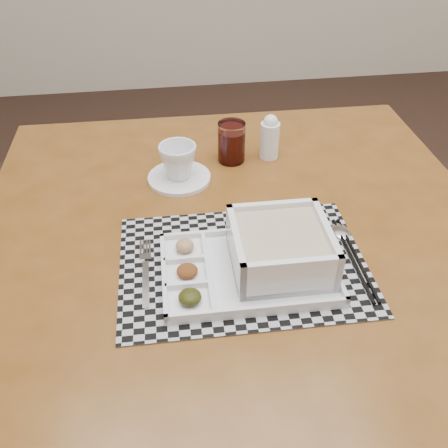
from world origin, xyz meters
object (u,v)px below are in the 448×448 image
(juice_glass, at_px, (231,144))
(creamer_bottle, at_px, (270,137))
(dining_table, at_px, (238,260))
(serving_tray, at_px, (270,255))
(cup, at_px, (178,161))

(juice_glass, bearing_deg, creamer_bottle, 2.25)
(juice_glass, bearing_deg, dining_table, -95.87)
(serving_tray, relative_size, creamer_bottle, 2.80)
(dining_table, bearing_deg, serving_tray, -73.48)
(cup, relative_size, juice_glass, 0.87)
(cup, distance_m, juice_glass, 0.15)
(serving_tray, xyz_separation_m, juice_glass, (-0.01, 0.41, 0.01))
(dining_table, relative_size, juice_glass, 10.88)
(dining_table, xyz_separation_m, creamer_bottle, (0.13, 0.29, 0.14))
(serving_tray, height_order, cup, serving_tray)
(juice_glass, bearing_deg, cup, -152.37)
(dining_table, bearing_deg, cup, 117.19)
(creamer_bottle, bearing_deg, dining_table, -113.82)
(serving_tray, bearing_deg, cup, 113.37)
(serving_tray, xyz_separation_m, cup, (-0.15, 0.34, 0.01))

